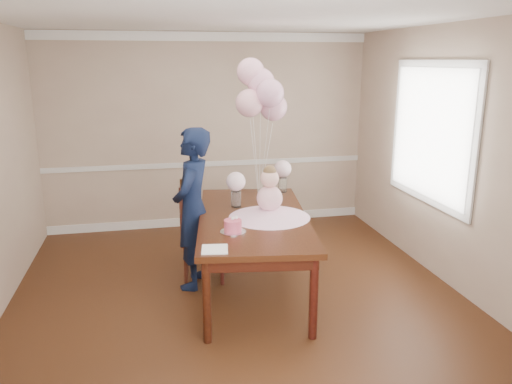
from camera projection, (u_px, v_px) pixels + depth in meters
name	position (u px, v px, depth m)	size (l,w,h in m)	color
floor	(241.00, 302.00, 4.94)	(4.50, 5.00, 0.00)	#32190C
ceiling	(238.00, 15.00, 4.25)	(4.50, 5.00, 0.02)	white
wall_back	(208.00, 132.00, 6.96)	(4.50, 0.02, 2.70)	tan
wall_front	(338.00, 286.00, 2.23)	(4.50, 0.02, 2.70)	tan
wall_right	(458.00, 160.00, 5.05)	(0.02, 5.00, 2.70)	tan
chair_rail_trim	(209.00, 164.00, 7.07)	(4.50, 0.02, 0.07)	silver
crown_molding	(206.00, 36.00, 6.62)	(4.50, 0.02, 0.12)	white
baseboard_trim	(210.00, 220.00, 7.28)	(4.50, 0.02, 0.12)	white
window_frame	(431.00, 133.00, 5.47)	(0.02, 1.66, 1.56)	silver
window_blinds	(430.00, 133.00, 5.46)	(0.01, 1.50, 1.40)	white
dining_table_top	(253.00, 218.00, 5.04)	(1.08, 2.15, 0.05)	black
table_apron	(253.00, 226.00, 5.06)	(0.97, 2.04, 0.11)	black
table_leg_fl	(207.00, 302.00, 4.16)	(0.08, 0.08, 0.75)	black
table_leg_fr	(314.00, 298.00, 4.22)	(0.08, 0.08, 0.75)	black
table_leg_bl	(211.00, 226.00, 6.07)	(0.08, 0.08, 0.75)	black
table_leg_br	(285.00, 224.00, 6.13)	(0.08, 0.08, 0.75)	black
baby_skirt	(269.00, 212.00, 4.98)	(0.82, 0.82, 0.11)	#FFBBDF
baby_torso	(270.00, 198.00, 4.94)	(0.26, 0.26, 0.26)	#F49AD0
baby_head	(270.00, 178.00, 4.89)	(0.18, 0.18, 0.18)	beige
baby_hair	(270.00, 172.00, 4.88)	(0.13, 0.13, 0.13)	brown
cake_platter	(233.00, 232.00, 4.55)	(0.24, 0.24, 0.01)	silver
birthday_cake	(233.00, 226.00, 4.54)	(0.16, 0.16, 0.11)	#D94464
cake_flower_a	(233.00, 218.00, 4.52)	(0.03, 0.03, 0.03)	white
cake_flower_b	(236.00, 218.00, 4.54)	(0.03, 0.03, 0.03)	white
rose_vase_near	(236.00, 199.00, 5.31)	(0.11, 0.11, 0.17)	silver
roses_near	(236.00, 182.00, 5.26)	(0.20, 0.20, 0.20)	#FFD5DB
rose_vase_far	(282.00, 185.00, 5.92)	(0.11, 0.11, 0.17)	white
roses_far	(283.00, 169.00, 5.87)	(0.20, 0.20, 0.20)	white
napkin	(215.00, 249.00, 4.13)	(0.22, 0.22, 0.01)	white
balloon_weight	(259.00, 199.00, 5.61)	(0.04, 0.04, 0.02)	silver
balloon_a	(249.00, 103.00, 5.33)	(0.30, 0.30, 0.30)	#F5AEBB
balloon_b	(270.00, 93.00, 5.26)	(0.30, 0.30, 0.30)	#E8A4C8
balloon_c	(261.00, 82.00, 5.39)	(0.30, 0.30, 0.30)	#EBA6C6
balloon_d	(251.00, 72.00, 5.37)	(0.30, 0.30, 0.30)	#FFB4CE
balloon_e	(274.00, 107.00, 5.44)	(0.30, 0.30, 0.30)	#E3A1BA
balloon_ribbon_a	(254.00, 159.00, 5.49)	(0.00, 0.00, 0.90)	white
balloon_ribbon_b	(264.00, 155.00, 5.46)	(0.00, 0.00, 1.01)	silver
balloon_ribbon_c	(260.00, 149.00, 5.52)	(0.00, 0.00, 1.12)	white
balloon_ribbon_d	(255.00, 144.00, 5.51)	(0.00, 0.00, 1.23)	white
balloon_ribbon_e	(266.00, 161.00, 5.55)	(0.00, 0.00, 0.85)	white
dining_chair_seat	(203.00, 237.00, 5.38)	(0.47, 0.47, 0.05)	black
chair_leg_fl	(186.00, 266.00, 5.24)	(0.04, 0.04, 0.46)	#3D1810
chair_leg_fr	(222.00, 265.00, 5.29)	(0.04, 0.04, 0.46)	#3D1410
chair_leg_bl	(186.00, 253.00, 5.61)	(0.04, 0.04, 0.46)	#3A1A10
chair_leg_br	(220.00, 251.00, 5.65)	(0.04, 0.04, 0.46)	#351B0E
chair_back_post_l	(182.00, 216.00, 5.10)	(0.04, 0.04, 0.59)	#37150F
chair_back_post_r	(183.00, 205.00, 5.46)	(0.04, 0.04, 0.59)	#3D2310
chair_slat_low	(183.00, 222.00, 5.31)	(0.03, 0.42, 0.05)	#3D1A10
chair_slat_mid	(182.00, 207.00, 5.27)	(0.03, 0.42, 0.05)	#35160E
chair_slat_top	(181.00, 191.00, 5.23)	(0.03, 0.42, 0.05)	#3B1C10
woman	(193.00, 209.00, 5.14)	(0.61, 0.41, 1.68)	black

